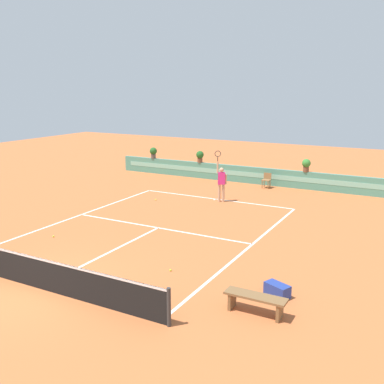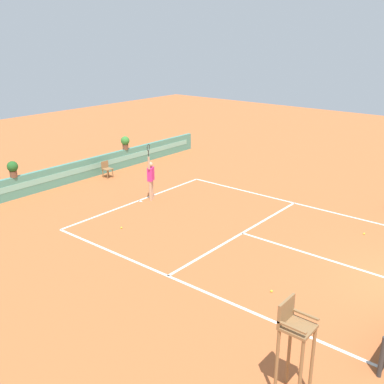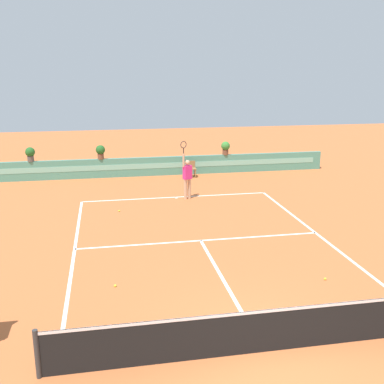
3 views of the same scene
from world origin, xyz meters
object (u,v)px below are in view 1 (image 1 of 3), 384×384
object	(u,v)px
bench_courtside	(255,300)
tennis_ball_by_sideline	(53,236)
ball_kid_chair	(267,180)
tennis_player	(221,181)
gear_bag	(277,290)
potted_plant_right	(306,164)
potted_plant_left	(200,156)
potted_plant_far_left	(153,152)
tennis_ball_near_baseline	(171,270)
tennis_ball_mid_court	(156,200)

from	to	relation	value
bench_courtside	tennis_ball_by_sideline	xyz separation A→B (m)	(-8.93, 1.92, -0.34)
ball_kid_chair	tennis_player	bearing A→B (deg)	-103.10
gear_bag	potted_plant_right	distance (m)	13.94
gear_bag	potted_plant_left	bearing A→B (deg)	124.81
bench_courtside	potted_plant_far_left	bearing A→B (deg)	130.74
potted_plant_far_left	potted_plant_left	xyz separation A→B (m)	(3.49, 0.00, 0.00)
tennis_ball_by_sideline	potted_plant_far_left	size ratio (longest dim) A/B	0.09
tennis_ball_near_baseline	tennis_ball_mid_court	xyz separation A→B (m)	(-5.30, 7.33, 0.00)
tennis_ball_mid_court	potted_plant_left	xyz separation A→B (m)	(-0.69, 6.21, 1.38)
potted_plant_left	tennis_player	bearing A→B (deg)	-52.52
tennis_ball_near_baseline	tennis_ball_by_sideline	world-z (taller)	same
gear_bag	tennis_ball_by_sideline	bearing A→B (deg)	175.53
ball_kid_chair	tennis_ball_by_sideline	bearing A→B (deg)	-109.59
bench_courtside	potted_plant_far_left	size ratio (longest dim) A/B	2.21
tennis_ball_mid_court	potted_plant_right	size ratio (longest dim) A/B	0.09
bench_courtside	tennis_ball_near_baseline	world-z (taller)	bench_courtside
gear_bag	tennis_player	xyz separation A→B (m)	(-5.75, 8.76, 0.87)
bench_courtside	potted_plant_far_left	world-z (taller)	potted_plant_far_left
tennis_ball_mid_court	potted_plant_far_left	xyz separation A→B (m)	(-4.18, 6.21, 1.38)
tennis_ball_near_baseline	tennis_player	bearing A→B (deg)	104.65
tennis_ball_near_baseline	potted_plant_far_left	world-z (taller)	potted_plant_far_left
tennis_ball_by_sideline	potted_plant_right	bearing A→B (deg)	63.78
tennis_ball_mid_court	potted_plant_right	world-z (taller)	potted_plant_right
gear_bag	tennis_ball_mid_court	distance (m)	11.48
bench_courtside	tennis_ball_mid_court	bearing A→B (deg)	134.90
potted_plant_right	tennis_ball_by_sideline	bearing A→B (deg)	-116.22
gear_bag	tennis_ball_near_baseline	size ratio (longest dim) A/B	10.29
ball_kid_chair	bench_courtside	bearing A→B (deg)	-71.92
tennis_player	potted_plant_right	size ratio (longest dim) A/B	3.57
bench_courtside	tennis_ball_near_baseline	size ratio (longest dim) A/B	23.53
ball_kid_chair	bench_courtside	world-z (taller)	ball_kid_chair
tennis_ball_mid_court	potted_plant_right	xyz separation A→B (m)	(6.01, 6.21, 1.38)
tennis_player	tennis_ball_near_baseline	size ratio (longest dim) A/B	38.01
tennis_ball_by_sideline	potted_plant_far_left	distance (m)	13.53
gear_bag	tennis_ball_near_baseline	bearing A→B (deg)	178.84
tennis_player	gear_bag	bearing A→B (deg)	-56.74
bench_courtside	tennis_ball_mid_court	size ratio (longest dim) A/B	23.53
potted_plant_far_left	ball_kid_chair	bearing A→B (deg)	-5.12
tennis_player	potted_plant_far_left	xyz separation A→B (m)	(-7.21, 4.85, 0.36)
bench_courtside	tennis_player	xyz separation A→B (m)	(-5.56, 9.97, 0.67)
gear_bag	potted_plant_left	size ratio (longest dim) A/B	0.97
tennis_player	tennis_ball_mid_court	bearing A→B (deg)	-155.85
tennis_ball_near_baseline	potted_plant_left	distance (m)	14.87
tennis_ball_near_baseline	tennis_ball_mid_court	bearing A→B (deg)	125.86
gear_bag	tennis_ball_mid_court	xyz separation A→B (m)	(-8.78, 7.40, -0.15)
gear_bag	tennis_ball_near_baseline	distance (m)	3.48
tennis_player	potted_plant_left	world-z (taller)	tennis_player
tennis_ball_mid_court	potted_plant_far_left	bearing A→B (deg)	123.97
potted_plant_right	tennis_ball_near_baseline	bearing A→B (deg)	-93.00
bench_courtside	tennis_ball_near_baseline	xyz separation A→B (m)	(-3.29, 1.28, -0.34)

